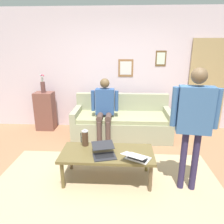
{
  "coord_description": "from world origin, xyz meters",
  "views": [
    {
      "loc": [
        -0.17,
        2.72,
        1.89
      ],
      "look_at": [
        0.02,
        -0.75,
        0.8
      ],
      "focal_mm": 33.86,
      "sensor_mm": 36.0,
      "label": 1
    }
  ],
  "objects_px": {
    "laptop_left": "(137,157)",
    "person_seated": "(105,106)",
    "side_shelf": "(45,111)",
    "interior_door": "(207,86)",
    "laptop_center": "(104,152)",
    "person_standing": "(194,116)",
    "french_press": "(85,138)",
    "flower_vase": "(43,86)",
    "coffee_table": "(107,155)",
    "couch": "(122,123)"
  },
  "relations": [
    {
      "from": "couch",
      "to": "french_press",
      "type": "relative_size",
      "value": 7.6
    },
    {
      "from": "side_shelf",
      "to": "person_standing",
      "type": "bearing_deg",
      "value": 142.63
    },
    {
      "from": "interior_door",
      "to": "side_shelf",
      "type": "height_order",
      "value": "interior_door"
    },
    {
      "from": "person_standing",
      "to": "person_seated",
      "type": "bearing_deg",
      "value": -50.39
    },
    {
      "from": "french_press",
      "to": "person_standing",
      "type": "distance_m",
      "value": 1.57
    },
    {
      "from": "french_press",
      "to": "laptop_left",
      "type": "bearing_deg",
      "value": 152.42
    },
    {
      "from": "french_press",
      "to": "person_standing",
      "type": "xyz_separation_m",
      "value": [
        -1.45,
        0.35,
        0.49
      ]
    },
    {
      "from": "person_standing",
      "to": "laptop_center",
      "type": "bearing_deg",
      "value": -2.82
    },
    {
      "from": "coffee_table",
      "to": "person_seated",
      "type": "bearing_deg",
      "value": -83.61
    },
    {
      "from": "laptop_center",
      "to": "person_standing",
      "type": "height_order",
      "value": "person_standing"
    },
    {
      "from": "person_seated",
      "to": "person_standing",
      "type": "bearing_deg",
      "value": 129.61
    },
    {
      "from": "laptop_left",
      "to": "laptop_center",
      "type": "height_order",
      "value": "laptop_center"
    },
    {
      "from": "laptop_left",
      "to": "person_seated",
      "type": "relative_size",
      "value": 0.34
    },
    {
      "from": "coffee_table",
      "to": "person_seated",
      "type": "relative_size",
      "value": 1.03
    },
    {
      "from": "couch",
      "to": "person_seated",
      "type": "xyz_separation_m",
      "value": [
        0.35,
        0.23,
        0.42
      ]
    },
    {
      "from": "french_press",
      "to": "person_standing",
      "type": "bearing_deg",
      "value": 166.51
    },
    {
      "from": "person_seated",
      "to": "laptop_center",
      "type": "bearing_deg",
      "value": 94.52
    },
    {
      "from": "french_press",
      "to": "side_shelf",
      "type": "height_order",
      "value": "side_shelf"
    },
    {
      "from": "flower_vase",
      "to": "person_seated",
      "type": "height_order",
      "value": "flower_vase"
    },
    {
      "from": "flower_vase",
      "to": "laptop_left",
      "type": "bearing_deg",
      "value": 133.5
    },
    {
      "from": "person_standing",
      "to": "flower_vase",
      "type": "bearing_deg",
      "value": -37.37
    },
    {
      "from": "laptop_center",
      "to": "flower_vase",
      "type": "relative_size",
      "value": 1.0
    },
    {
      "from": "side_shelf",
      "to": "person_seated",
      "type": "height_order",
      "value": "person_seated"
    },
    {
      "from": "laptop_center",
      "to": "side_shelf",
      "type": "distance_m",
      "value": 2.53
    },
    {
      "from": "couch",
      "to": "flower_vase",
      "type": "xyz_separation_m",
      "value": [
        1.78,
        -0.31,
        0.73
      ]
    },
    {
      "from": "flower_vase",
      "to": "person_standing",
      "type": "height_order",
      "value": "person_standing"
    },
    {
      "from": "interior_door",
      "to": "flower_vase",
      "type": "distance_m",
      "value": 3.69
    },
    {
      "from": "couch",
      "to": "side_shelf",
      "type": "relative_size",
      "value": 2.32
    },
    {
      "from": "person_standing",
      "to": "person_seated",
      "type": "height_order",
      "value": "person_standing"
    },
    {
      "from": "laptop_center",
      "to": "flower_vase",
      "type": "distance_m",
      "value": 2.59
    },
    {
      "from": "coffee_table",
      "to": "person_standing",
      "type": "xyz_separation_m",
      "value": [
        -1.11,
        0.15,
        0.66
      ]
    },
    {
      "from": "interior_door",
      "to": "side_shelf",
      "type": "distance_m",
      "value": 3.74
    },
    {
      "from": "interior_door",
      "to": "laptop_center",
      "type": "xyz_separation_m",
      "value": [
        2.13,
        2.23,
        -0.54
      ]
    },
    {
      "from": "flower_vase",
      "to": "laptop_center",
      "type": "bearing_deg",
      "value": 127.77
    },
    {
      "from": "interior_door",
      "to": "flower_vase",
      "type": "height_order",
      "value": "interior_door"
    },
    {
      "from": "side_shelf",
      "to": "flower_vase",
      "type": "relative_size",
      "value": 2.14
    },
    {
      "from": "couch",
      "to": "person_seated",
      "type": "relative_size",
      "value": 1.6
    },
    {
      "from": "interior_door",
      "to": "coffee_table",
      "type": "xyz_separation_m",
      "value": [
        2.1,
        2.14,
        -0.63
      ]
    },
    {
      "from": "couch",
      "to": "laptop_left",
      "type": "xyz_separation_m",
      "value": [
        -0.21,
        1.79,
        0.18
      ]
    },
    {
      "from": "side_shelf",
      "to": "interior_door",
      "type": "bearing_deg",
      "value": -176.42
    },
    {
      "from": "interior_door",
      "to": "person_standing",
      "type": "xyz_separation_m",
      "value": [
        0.99,
        2.29,
        0.03
      ]
    },
    {
      "from": "laptop_left",
      "to": "flower_vase",
      "type": "distance_m",
      "value": 2.95
    },
    {
      "from": "flower_vase",
      "to": "person_seated",
      "type": "distance_m",
      "value": 1.56
    },
    {
      "from": "person_seated",
      "to": "couch",
      "type": "bearing_deg",
      "value": -146.91
    },
    {
      "from": "interior_door",
      "to": "coffee_table",
      "type": "bearing_deg",
      "value": 45.58
    },
    {
      "from": "coffee_table",
      "to": "french_press",
      "type": "xyz_separation_m",
      "value": [
        0.35,
        -0.2,
        0.17
      ]
    },
    {
      "from": "coffee_table",
      "to": "person_seated",
      "type": "xyz_separation_m",
      "value": [
        0.15,
        -1.37,
        0.33
      ]
    },
    {
      "from": "laptop_center",
      "to": "side_shelf",
      "type": "xyz_separation_m",
      "value": [
        1.55,
        -2.0,
        -0.05
      ]
    },
    {
      "from": "interior_door",
      "to": "couch",
      "type": "height_order",
      "value": "interior_door"
    },
    {
      "from": "laptop_left",
      "to": "french_press",
      "type": "bearing_deg",
      "value": -27.58
    }
  ]
}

